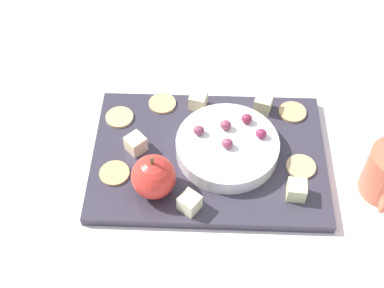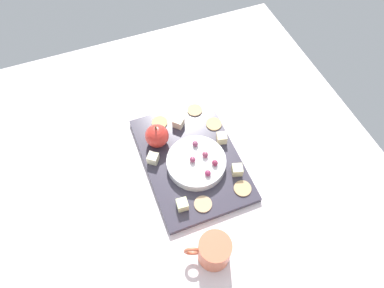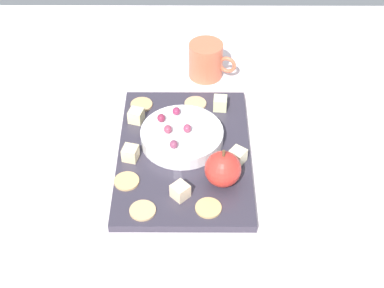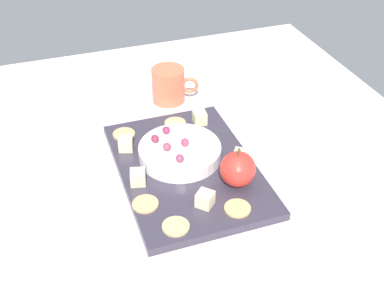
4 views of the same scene
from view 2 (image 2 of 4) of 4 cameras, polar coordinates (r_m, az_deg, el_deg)
name	(u,v)px [view 2 (image 2 of 4)]	position (r cm, az deg, el deg)	size (l,w,h in cm)	color
table	(190,168)	(96.92, -0.27, -3.87)	(111.02, 102.79, 4.30)	silver
platter	(191,159)	(94.92, -0.16, -2.41)	(35.58, 24.55, 1.59)	#34303D
serving_dish	(196,163)	(91.93, 0.70, -3.04)	(15.62, 15.62, 2.56)	white
apple_whole	(157,136)	(94.57, -5.73, 1.33)	(6.42, 6.42, 6.42)	red
apple_stem	(156,128)	(91.46, -5.93, 2.67)	(0.50, 0.50, 1.20)	brown
cheese_cube_0	(182,205)	(86.62, -1.60, -9.85)	(2.64, 2.64, 2.64)	beige
cheese_cube_1	(153,158)	(93.10, -6.37, -2.33)	(2.64, 2.64, 2.64)	beige
cheese_cube_2	(237,170)	(91.56, 7.38, -4.21)	(2.64, 2.64, 2.64)	beige
cheese_cube_3	(178,123)	(99.09, -2.22, 3.51)	(2.64, 2.64, 2.64)	beige
cheese_cube_4	(222,138)	(96.32, 4.85, 0.97)	(2.64, 2.64, 2.64)	beige
cracker_0	(160,122)	(100.85, -5.30, 3.51)	(4.48, 4.48, 0.40)	tan
cracker_1	(195,110)	(103.19, 0.44, 5.56)	(4.48, 4.48, 0.40)	tan
cracker_2	(243,188)	(90.55, 8.23, -7.18)	(4.48, 4.48, 0.40)	tan
cracker_3	(203,204)	(87.91, 1.81, -9.77)	(4.48, 4.48, 0.40)	tan
cracker_4	(214,124)	(100.31, 3.58, 3.28)	(4.48, 4.48, 0.40)	tan
grape_0	(191,160)	(89.92, -0.16, -2.64)	(1.68, 1.51, 1.55)	#943A58
grape_1	(205,155)	(90.85, 2.16, -1.73)	(1.68, 1.51, 1.53)	#933B54
grape_2	(195,144)	(92.59, 0.52, 0.03)	(1.68, 1.51, 1.46)	#823956
grape_3	(215,163)	(89.71, 3.76, -3.10)	(1.68, 1.51, 1.52)	maroon
grape_4	(208,173)	(88.21, 2.59, -4.78)	(1.68, 1.51, 1.43)	#8C2A4E
cup	(214,251)	(81.85, 3.57, -17.00)	(7.39, 10.30, 8.00)	#D96948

